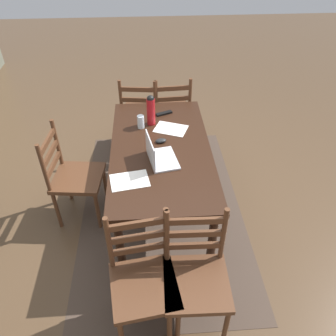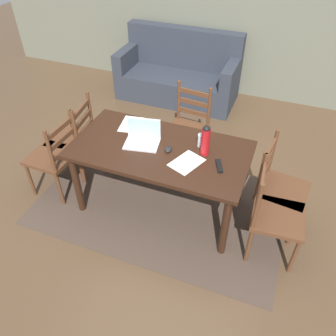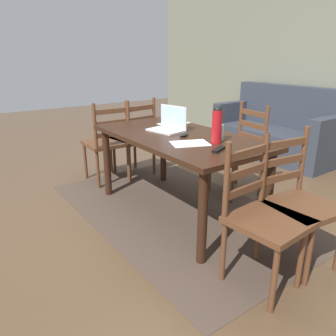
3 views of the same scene
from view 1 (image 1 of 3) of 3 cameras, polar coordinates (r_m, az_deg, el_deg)
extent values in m
plane|color=brown|center=(3.47, -1.07, -6.73)|extent=(14.00, 14.00, 0.00)
cube|color=#47382D|center=(3.47, -1.07, -6.70)|extent=(2.57, 1.58, 0.01)
cube|color=black|center=(2.99, -1.23, 3.11)|extent=(1.66, 0.88, 0.04)
cylinder|color=black|center=(2.75, 7.40, -12.32)|extent=(0.07, 0.07, 0.71)
cylinder|color=black|center=(3.85, 3.61, 5.32)|extent=(0.07, 0.07, 0.71)
cylinder|color=black|center=(2.72, -8.02, -13.12)|extent=(0.07, 0.07, 0.71)
cylinder|color=black|center=(3.83, -7.13, 4.88)|extent=(0.07, 0.07, 0.71)
cube|color=#56331E|center=(2.41, 4.81, -18.83)|extent=(0.45, 0.45, 0.04)
cylinder|color=#56331E|center=(2.55, 9.69, -24.93)|extent=(0.04, 0.04, 0.43)
cylinder|color=#56331E|center=(2.51, 0.25, -25.58)|extent=(0.04, 0.04, 0.43)
cylinder|color=#56331E|center=(2.73, 8.24, -17.82)|extent=(0.04, 0.04, 0.43)
cylinder|color=#56331E|center=(2.70, -0.14, -18.28)|extent=(0.04, 0.04, 0.43)
cylinder|color=#56331E|center=(2.35, 9.29, -11.11)|extent=(0.04, 0.04, 0.50)
cylinder|color=#56331E|center=(2.31, -0.17, -11.56)|extent=(0.04, 0.04, 0.50)
cube|color=#56331E|center=(2.40, 4.48, -12.89)|extent=(0.03, 0.36, 0.05)
cube|color=#56331E|center=(2.31, 4.64, -10.97)|extent=(0.03, 0.36, 0.05)
cube|color=#56331E|center=(2.21, 4.80, -8.89)|extent=(0.03, 0.36, 0.05)
cube|color=#56331E|center=(3.23, -14.89, -1.61)|extent=(0.48, 0.48, 0.04)
cylinder|color=#56331E|center=(3.48, -10.52, -2.62)|extent=(0.04, 0.04, 0.43)
cylinder|color=#56331E|center=(3.21, -11.73, -7.11)|extent=(0.04, 0.04, 0.43)
cylinder|color=#56331E|center=(3.57, -16.49, -2.40)|extent=(0.04, 0.04, 0.43)
cylinder|color=#56331E|center=(3.32, -18.18, -6.73)|extent=(0.04, 0.04, 0.43)
cylinder|color=#56331E|center=(3.29, -18.17, 3.96)|extent=(0.04, 0.04, 0.50)
cylinder|color=#56331E|center=(3.01, -20.17, -0.22)|extent=(0.04, 0.04, 0.50)
cube|color=#56331E|center=(3.21, -18.75, 0.54)|extent=(0.36, 0.06, 0.05)
cube|color=#56331E|center=(3.13, -19.22, 2.33)|extent=(0.36, 0.06, 0.05)
cube|color=#56331E|center=(3.07, -19.70, 4.20)|extent=(0.36, 0.06, 0.05)
cube|color=#56331E|center=(2.40, -4.02, -19.35)|extent=(0.50, 0.50, 0.04)
cylinder|color=#56331E|center=(2.53, 1.67, -25.02)|extent=(0.04, 0.04, 0.43)
cylinder|color=#56331E|center=(2.71, -0.26, -17.94)|extent=(0.04, 0.04, 0.43)
cylinder|color=#56331E|center=(2.70, -8.66, -19.15)|extent=(0.04, 0.04, 0.43)
cylinder|color=#56331E|center=(2.33, -0.35, -11.20)|extent=(0.04, 0.04, 0.50)
cylinder|color=#56331E|center=(2.31, -9.86, -12.54)|extent=(0.04, 0.04, 0.50)
cube|color=#56331E|center=(2.39, -4.94, -13.42)|extent=(0.07, 0.36, 0.05)
cube|color=#56331E|center=(2.29, -5.11, -11.51)|extent=(0.07, 0.36, 0.05)
cube|color=#56331E|center=(2.19, -5.29, -9.43)|extent=(0.07, 0.36, 0.05)
cube|color=#56331E|center=(4.12, -4.51, 9.26)|extent=(0.49, 0.49, 0.04)
cylinder|color=#56331E|center=(4.43, -6.52, 7.88)|extent=(0.04, 0.04, 0.43)
cylinder|color=#56331E|center=(4.39, -1.57, 7.77)|extent=(0.04, 0.04, 0.43)
cylinder|color=#56331E|center=(4.12, -7.30, 5.14)|extent=(0.04, 0.04, 0.43)
cylinder|color=#56331E|center=(4.07, -2.00, 5.00)|extent=(0.04, 0.04, 0.43)
cylinder|color=#56331E|center=(3.86, -7.91, 11.04)|extent=(0.04, 0.04, 0.50)
cylinder|color=#56331E|center=(3.81, -2.18, 10.98)|extent=(0.04, 0.04, 0.50)
cube|color=#56331E|center=(3.88, -4.98, 9.72)|extent=(0.07, 0.36, 0.05)
cube|color=#56331E|center=(3.82, -5.08, 11.36)|extent=(0.07, 0.36, 0.05)
cube|color=#56331E|center=(3.76, -5.19, 13.04)|extent=(0.07, 0.36, 0.05)
cube|color=#56331E|center=(4.13, 0.42, 9.46)|extent=(0.47, 0.47, 0.04)
cylinder|color=#56331E|center=(4.40, -2.41, 7.83)|extent=(0.04, 0.04, 0.43)
cylinder|color=#56331E|center=(4.44, 2.52, 8.17)|extent=(0.04, 0.04, 0.43)
cylinder|color=#56331E|center=(4.08, -1.88, 5.09)|extent=(0.04, 0.04, 0.43)
cylinder|color=#56331E|center=(4.12, 3.40, 5.48)|extent=(0.04, 0.04, 0.43)
cylinder|color=#56331E|center=(3.82, -2.01, 11.06)|extent=(0.04, 0.04, 0.50)
cylinder|color=#56331E|center=(3.87, 3.70, 11.40)|extent=(0.04, 0.04, 0.50)
cube|color=#56331E|center=(3.89, 0.85, 9.94)|extent=(0.05, 0.36, 0.05)
cube|color=#56331E|center=(3.83, 0.86, 11.58)|extent=(0.05, 0.36, 0.05)
cube|color=#56331E|center=(3.77, 0.88, 13.26)|extent=(0.05, 0.36, 0.05)
cube|color=silver|center=(2.83, -0.83, 1.46)|extent=(0.36, 0.28, 0.02)
cube|color=silver|center=(2.75, -3.00, 2.99)|extent=(0.32, 0.07, 0.21)
cube|color=#A5CCEA|center=(2.75, -2.87, 3.00)|extent=(0.29, 0.06, 0.19)
cylinder|color=#A81419|center=(3.25, -2.89, 9.46)|extent=(0.08, 0.08, 0.26)
sphere|color=black|center=(3.19, -2.97, 11.52)|extent=(0.07, 0.07, 0.07)
cylinder|color=silver|center=(3.23, -4.61, 7.76)|extent=(0.07, 0.07, 0.13)
ellipsoid|color=black|center=(3.04, -1.22, 4.62)|extent=(0.08, 0.11, 0.03)
cube|color=black|center=(3.47, -0.69, 9.19)|extent=(0.11, 0.17, 0.02)
cube|color=white|center=(2.65, -6.48, -2.10)|extent=(0.26, 0.33, 0.00)
cube|color=white|center=(3.23, 0.47, 6.62)|extent=(0.31, 0.35, 0.00)
camera|label=2|loc=(4.19, 39.48, 34.57)|focal=36.27mm
camera|label=3|loc=(5.16, 19.06, 25.39)|focal=35.26mm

